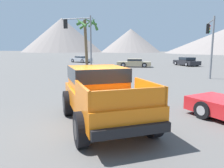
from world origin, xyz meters
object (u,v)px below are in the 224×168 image
orange_pickup_truck (101,91)px  parked_car_silver (81,59)px  traffic_light_crosswalk (80,34)px  parked_car_dark (187,61)px  traffic_light_main (210,36)px  palm_tree_tall (86,29)px  parked_car_tan (134,63)px

orange_pickup_truck → parked_car_silver: size_ratio=1.19×
traffic_light_crosswalk → parked_car_dark: bearing=-131.3°
traffic_light_main → palm_tree_tall: size_ratio=0.80×
parked_car_tan → parked_car_silver: parked_car_silver is taller
parked_car_dark → parked_car_silver: 18.21m
parked_car_tan → traffic_light_main: 12.01m
orange_pickup_truck → parked_car_tan: bearing=63.2°
orange_pickup_truck → parked_car_silver: (-13.65, 29.67, -0.51)m
parked_car_silver → traffic_light_main: size_ratio=0.86×
parked_car_tan → palm_tree_tall: palm_tree_tall is taller
parked_car_dark → parked_car_silver: (-17.99, 2.77, -0.04)m
palm_tree_tall → parked_car_tan: bearing=35.6°
parked_car_tan → traffic_light_crosswalk: size_ratio=0.82×
orange_pickup_truck → parked_car_dark: orange_pickup_truck is taller
traffic_light_main → palm_tree_tall: palm_tree_tall is taller
parked_car_silver → parked_car_tan: bearing=-101.5°
orange_pickup_truck → parked_car_tan: (-2.72, 22.52, -0.51)m
parked_car_silver → traffic_light_main: bearing=-107.1°
parked_car_dark → traffic_light_main: size_ratio=0.90×
traffic_light_main → parked_car_dark: bearing=5.1°
parked_car_dark → parked_car_tan: bearing=179.8°
traffic_light_crosswalk → palm_tree_tall: size_ratio=0.90×
parked_car_dark → traffic_light_crosswalk: 17.42m
parked_car_silver → orange_pickup_truck: bearing=-133.6°
parked_car_tan → parked_car_dark: size_ratio=1.03×
parked_car_silver → traffic_light_main: traffic_light_main is taller
orange_pickup_truck → palm_tree_tall: (-8.08, 18.69, 3.77)m
parked_car_tan → orange_pickup_truck: bearing=178.2°
parked_car_silver → traffic_light_crosswalk: bearing=-135.0°
parked_car_tan → traffic_light_crosswalk: bearing=144.8°
orange_pickup_truck → traffic_light_main: 15.51m
orange_pickup_truck → traffic_light_crosswalk: bearing=82.6°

